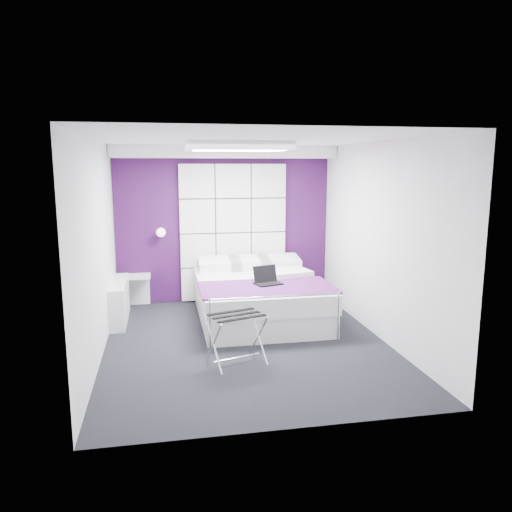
% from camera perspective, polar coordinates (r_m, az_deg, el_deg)
% --- Properties ---
extents(floor, '(4.40, 4.40, 0.00)m').
position_cam_1_polar(floor, '(6.61, -1.13, -9.91)').
color(floor, black).
rests_on(floor, ground).
extents(ceiling, '(4.40, 4.40, 0.00)m').
position_cam_1_polar(ceiling, '(6.21, -1.22, 13.20)').
color(ceiling, white).
rests_on(ceiling, wall_back).
extents(wall_back, '(3.60, 0.00, 3.60)m').
position_cam_1_polar(wall_back, '(8.44, -3.68, 3.59)').
color(wall_back, silver).
rests_on(wall_back, floor).
extents(wall_left, '(0.00, 4.40, 4.40)m').
position_cam_1_polar(wall_left, '(6.24, -17.69, 0.73)').
color(wall_left, silver).
rests_on(wall_left, floor).
extents(wall_right, '(0.00, 4.40, 4.40)m').
position_cam_1_polar(wall_right, '(6.82, 13.92, 1.69)').
color(wall_right, silver).
rests_on(wall_right, floor).
extents(accent_wall, '(3.58, 0.02, 2.58)m').
position_cam_1_polar(accent_wall, '(8.43, -3.67, 3.58)').
color(accent_wall, '#340D3B').
rests_on(accent_wall, wall_back).
extents(soffit, '(3.58, 0.50, 0.20)m').
position_cam_1_polar(soffit, '(8.14, -3.56, 11.80)').
color(soffit, silver).
rests_on(soffit, wall_back).
extents(headboard, '(1.80, 0.08, 2.30)m').
position_cam_1_polar(headboard, '(8.42, -2.61, 2.69)').
color(headboard, silver).
rests_on(headboard, wall_back).
extents(skylight, '(1.36, 0.86, 0.12)m').
position_cam_1_polar(skylight, '(6.80, -2.08, 12.53)').
color(skylight, white).
rests_on(skylight, ceiling).
extents(wall_lamp, '(0.15, 0.15, 0.15)m').
position_cam_1_polar(wall_lamp, '(8.25, -10.82, 2.71)').
color(wall_lamp, white).
rests_on(wall_lamp, wall_back).
extents(radiator, '(0.22, 1.20, 0.60)m').
position_cam_1_polar(radiator, '(7.71, -15.35, -5.00)').
color(radiator, silver).
rests_on(radiator, floor).
extents(bed, '(1.86, 2.25, 0.78)m').
position_cam_1_polar(bed, '(7.54, 0.31, -4.71)').
color(bed, silver).
rests_on(bed, floor).
extents(nightstand, '(0.42, 0.32, 0.05)m').
position_cam_1_polar(nightstand, '(8.34, -13.40, -2.28)').
color(nightstand, silver).
rests_on(nightstand, wall_back).
extents(luggage_rack, '(0.60, 0.44, 0.59)m').
position_cam_1_polar(luggage_rack, '(5.89, -2.24, -9.45)').
color(luggage_rack, silver).
rests_on(luggage_rack, floor).
extents(laptop, '(0.36, 0.26, 0.26)m').
position_cam_1_polar(laptop, '(7.07, 1.32, -2.69)').
color(laptop, black).
rests_on(laptop, bed).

